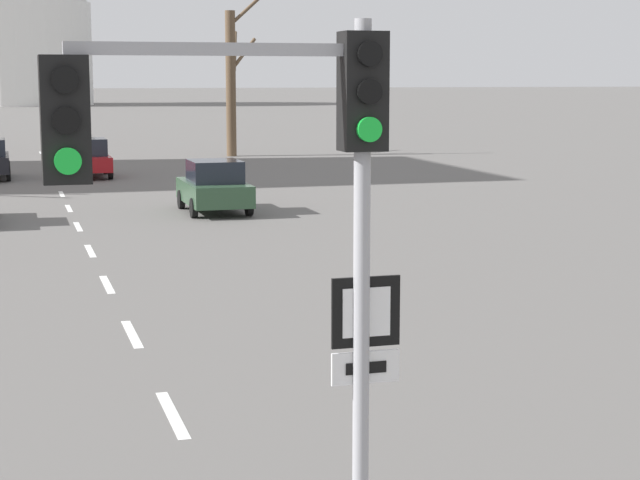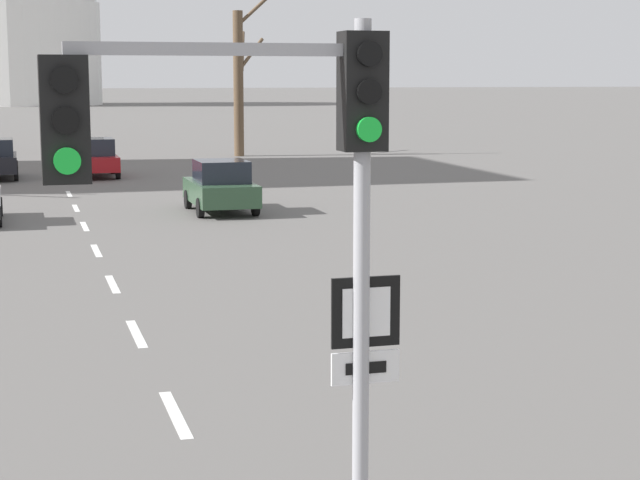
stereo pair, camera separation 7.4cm
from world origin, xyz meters
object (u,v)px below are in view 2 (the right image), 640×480
at_px(traffic_signal_centre_tall, 262,162).
at_px(sedan_mid_centre, 96,158).
at_px(sedan_far_right, 221,187).
at_px(route_sign_post, 365,369).

bearing_deg(traffic_signal_centre_tall, sedan_mid_centre, 87.86).
height_order(sedan_mid_centre, sedan_far_right, same).
xyz_separation_m(traffic_signal_centre_tall, route_sign_post, (0.89, 0.05, -1.78)).
height_order(traffic_signal_centre_tall, sedan_mid_centre, traffic_signal_centre_tall).
distance_m(route_sign_post, sedan_mid_centre, 38.41).
bearing_deg(sedan_far_right, traffic_signal_centre_tall, -99.85).
distance_m(traffic_signal_centre_tall, sedan_mid_centre, 38.56).
xyz_separation_m(sedan_mid_centre, sedan_far_right, (2.92, -13.39, -0.01)).
bearing_deg(route_sign_post, traffic_signal_centre_tall, -176.94).
bearing_deg(route_sign_post, sedan_mid_centre, 89.19).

